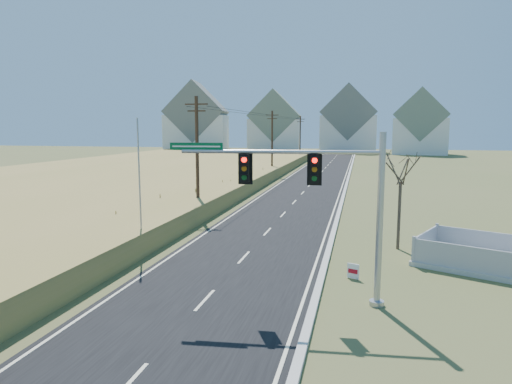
{
  "coord_description": "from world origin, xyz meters",
  "views": [
    {
      "loc": [
        5.69,
        -17.92,
        6.64
      ],
      "look_at": [
        0.54,
        4.45,
        3.4
      ],
      "focal_mm": 32.0,
      "sensor_mm": 36.0,
      "label": 1
    }
  ],
  "objects_px": {
    "traffic_signal_mast": "(330,198)",
    "bare_tree": "(401,167)",
    "open_sign": "(353,271)",
    "flagpole": "(140,200)",
    "fence_enclosure": "(485,261)"
  },
  "relations": [
    {
      "from": "traffic_signal_mast",
      "to": "bare_tree",
      "type": "relative_size",
      "value": 1.44
    },
    {
      "from": "open_sign",
      "to": "flagpole",
      "type": "relative_size",
      "value": 0.09
    },
    {
      "from": "traffic_signal_mast",
      "to": "fence_enclosure",
      "type": "relative_size",
      "value": 1.14
    },
    {
      "from": "traffic_signal_mast",
      "to": "open_sign",
      "type": "relative_size",
      "value": 12.09
    },
    {
      "from": "fence_enclosure",
      "to": "open_sign",
      "type": "relative_size",
      "value": 10.57
    },
    {
      "from": "flagpole",
      "to": "open_sign",
      "type": "bearing_deg",
      "value": -9.67
    },
    {
      "from": "flagpole",
      "to": "bare_tree",
      "type": "bearing_deg",
      "value": 15.93
    },
    {
      "from": "fence_enclosure",
      "to": "bare_tree",
      "type": "height_order",
      "value": "bare_tree"
    },
    {
      "from": "traffic_signal_mast",
      "to": "bare_tree",
      "type": "bearing_deg",
      "value": 64.38
    },
    {
      "from": "open_sign",
      "to": "traffic_signal_mast",
      "type": "bearing_deg",
      "value": -84.37
    },
    {
      "from": "traffic_signal_mast",
      "to": "fence_enclosure",
      "type": "height_order",
      "value": "traffic_signal_mast"
    },
    {
      "from": "traffic_signal_mast",
      "to": "open_sign",
      "type": "xyz_separation_m",
      "value": [
        0.89,
        3.07,
        -3.7
      ]
    },
    {
      "from": "flagpole",
      "to": "bare_tree",
      "type": "distance_m",
      "value": 14.1
    },
    {
      "from": "traffic_signal_mast",
      "to": "flagpole",
      "type": "relative_size",
      "value": 1.14
    },
    {
      "from": "bare_tree",
      "to": "flagpole",
      "type": "bearing_deg",
      "value": -164.07
    }
  ]
}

